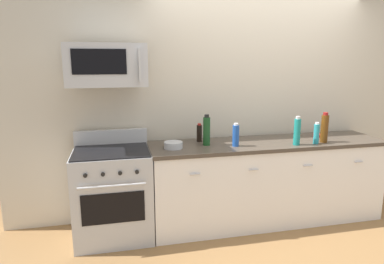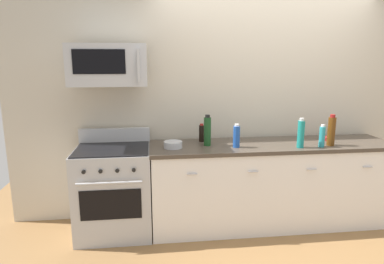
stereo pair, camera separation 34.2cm
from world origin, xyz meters
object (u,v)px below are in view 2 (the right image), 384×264
at_px(range_oven, 114,190).
at_px(bottle_soda_blue, 237,136).
at_px(bottle_sparkling_teal, 301,134).
at_px(bowl_steel_prep, 173,144).
at_px(bottle_wine_amber, 331,131).
at_px(microwave, 108,65).
at_px(bottle_soy_sauce_dark, 202,133).
at_px(bottle_dish_soap, 322,136).
at_px(bottle_wine_green, 207,131).
at_px(bowl_red_small, 326,138).

height_order(range_oven, bottle_soda_blue, bottle_soda_blue).
height_order(bottle_sparkling_teal, bowl_steel_prep, bottle_sparkling_teal).
bearing_deg(bottle_wine_amber, microwave, 174.90).
xyz_separation_m(range_oven, bottle_soy_sauce_dark, (0.95, 0.17, 0.55)).
bearing_deg(bottle_dish_soap, bottle_wine_green, 170.23).
xyz_separation_m(bottle_wine_green, bottle_soda_blue, (0.28, -0.11, -0.04)).
xyz_separation_m(bottle_wine_green, bowl_red_small, (1.36, 0.08, -0.13)).
distance_m(bottle_dish_soap, bowl_red_small, 0.36).
distance_m(microwave, bottle_dish_soap, 2.27).
bearing_deg(bowl_red_small, bottle_wine_green, -176.66).
bearing_deg(bottle_dish_soap, bottle_wine_amber, 20.54).
bearing_deg(bowl_steel_prep, bottle_wine_green, 8.14).
distance_m(range_oven, bottle_wine_green, 1.15).
bearing_deg(bottle_wine_green, bowl_red_small, 3.34).
relative_size(bottle_dish_soap, bottle_soda_blue, 0.96).
xyz_separation_m(range_oven, bowl_steel_prep, (0.62, -0.06, 0.49)).
distance_m(bottle_dish_soap, bowl_steel_prep, 1.53).
bearing_deg(bottle_soda_blue, bottle_wine_amber, -2.49).
bearing_deg(bottle_sparkling_teal, bowl_red_small, 32.75).
bearing_deg(microwave, bottle_wine_green, -2.85).
xyz_separation_m(range_oven, bottle_wine_green, (0.98, -0.00, 0.61)).
xyz_separation_m(microwave, bottle_sparkling_teal, (1.91, -0.25, -0.69)).
relative_size(bottle_wine_amber, bowl_red_small, 2.88).
xyz_separation_m(bottle_sparkling_teal, bottle_soy_sauce_dark, (-0.96, 0.38, -0.05)).
distance_m(bottle_dish_soap, bottle_wine_green, 1.18).
height_order(bottle_sparkling_teal, bowl_red_small, bottle_sparkling_teal).
bearing_deg(bottle_soda_blue, bottle_sparkling_teal, -7.96).
relative_size(bottle_sparkling_teal, bowl_red_small, 2.68).
height_order(microwave, bottle_wine_green, microwave).
bearing_deg(bowl_steel_prep, bottle_soy_sauce_dark, 34.82).
bearing_deg(bowl_red_small, bottle_soda_blue, -170.07).
distance_m(bottle_wine_green, bottle_wine_amber, 1.29).
distance_m(range_oven, microwave, 1.28).
distance_m(bottle_dish_soap, bottle_soy_sauce_dark, 1.25).
height_order(bottle_dish_soap, bottle_wine_green, bottle_wine_green).
distance_m(range_oven, bowl_steel_prep, 0.79).
bearing_deg(bowl_steel_prep, bowl_red_small, 4.35).
distance_m(range_oven, bottle_dish_soap, 2.22).
bearing_deg(bottle_soda_blue, bottle_wine_green, 158.84).
distance_m(bowl_steel_prep, bowl_red_small, 1.73).
bearing_deg(bottle_wine_green, bottle_soy_sauce_dark, 100.79).
bearing_deg(bottle_soda_blue, range_oven, 174.86).
height_order(range_oven, bottle_wine_green, bottle_wine_green).
bearing_deg(bottle_sparkling_teal, bottle_wine_green, 167.85).
bearing_deg(microwave, bowl_steel_prep, -9.28).
xyz_separation_m(bottle_soy_sauce_dark, bottle_wine_amber, (1.32, -0.33, 0.06)).
xyz_separation_m(bottle_wine_green, bowl_steel_prep, (-0.36, -0.05, -0.12)).
relative_size(bottle_soy_sauce_dark, bowl_steel_prep, 1.05).
height_order(bottle_dish_soap, bottle_soda_blue, bottle_soda_blue).
distance_m(microwave, bowl_steel_prep, 1.01).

